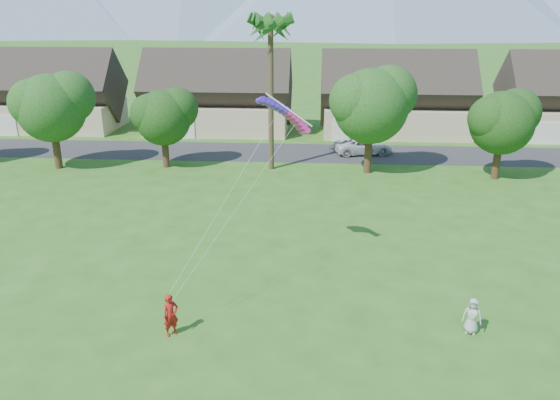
# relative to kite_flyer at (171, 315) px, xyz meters

# --- Properties ---
(ground) EXTENTS (500.00, 500.00, 0.00)m
(ground) POSITION_rel_kite_flyer_xyz_m (4.08, -3.59, -0.93)
(ground) COLOR #2D6019
(ground) RESTS_ON ground
(street) EXTENTS (90.00, 7.00, 0.01)m
(street) POSITION_rel_kite_flyer_xyz_m (4.08, 30.41, -0.92)
(street) COLOR #2D2D30
(street) RESTS_ON ground
(kite_flyer) EXTENTS (0.80, 0.78, 1.86)m
(kite_flyer) POSITION_rel_kite_flyer_xyz_m (0.00, 0.00, 0.00)
(kite_flyer) COLOR #B11714
(kite_flyer) RESTS_ON ground
(watcher) EXTENTS (0.90, 0.71, 1.60)m
(watcher) POSITION_rel_kite_flyer_xyz_m (12.48, 1.00, -0.13)
(watcher) COLOR #B3B4AF
(watcher) RESTS_ON ground
(parked_car) EXTENTS (5.71, 3.50, 1.48)m
(parked_car) POSITION_rel_kite_flyer_xyz_m (10.17, 30.41, -0.19)
(parked_car) COLOR silver
(parked_car) RESTS_ON ground
(houses_row) EXTENTS (72.75, 8.19, 8.86)m
(houses_row) POSITION_rel_kite_flyer_xyz_m (4.58, 39.41, 2.51)
(houses_row) COLOR beige
(houses_row) RESTS_ON ground
(tree_row) EXTENTS (62.27, 6.67, 8.45)m
(tree_row) POSITION_rel_kite_flyer_xyz_m (2.94, 24.33, 3.96)
(tree_row) COLOR #47301C
(tree_row) RESTS_ON ground
(fan_palm) EXTENTS (3.00, 3.00, 13.80)m
(fan_palm) POSITION_rel_kite_flyer_xyz_m (2.08, 24.91, 10.87)
(fan_palm) COLOR #4C3D26
(fan_palm) RESTS_ON ground
(parafoil_kite) EXTENTS (3.00, 1.22, 0.50)m
(parafoil_kite) POSITION_rel_kite_flyer_xyz_m (4.32, 6.98, 7.21)
(parafoil_kite) COLOR #461BD1
(parafoil_kite) RESTS_ON ground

